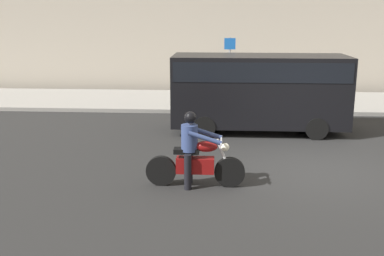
# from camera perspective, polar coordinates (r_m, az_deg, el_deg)

# --- Properties ---
(ground_plane) EXTENTS (80.00, 80.00, 0.00)m
(ground_plane) POSITION_cam_1_polar(r_m,az_deg,el_deg) (11.12, 14.59, -4.78)
(ground_plane) COLOR black
(sidewalk_slab) EXTENTS (40.00, 4.40, 0.14)m
(sidewalk_slab) POSITION_cam_1_polar(r_m,az_deg,el_deg) (18.78, 10.21, 3.23)
(sidewalk_slab) COLOR gray
(sidewalk_slab) RESTS_ON ground_plane
(motorcycle_with_rider_denim_blue) EXTENTS (2.05, 0.70, 1.58)m
(motorcycle_with_rider_denim_blue) POSITION_cam_1_polar(r_m,az_deg,el_deg) (9.44, 0.32, -3.50)
(motorcycle_with_rider_denim_blue) COLOR black
(motorcycle_with_rider_denim_blue) RESTS_ON ground_plane
(parked_van_black) EXTENTS (5.15, 1.96, 2.31)m
(parked_van_black) POSITION_cam_1_polar(r_m,az_deg,el_deg) (13.97, 8.32, 4.98)
(parked_van_black) COLOR black
(parked_van_black) RESTS_ON ground_plane
(street_sign_post) EXTENTS (0.44, 0.08, 2.47)m
(street_sign_post) POSITION_cam_1_polar(r_m,az_deg,el_deg) (18.47, 4.68, 8.15)
(street_sign_post) COLOR gray
(street_sign_post) RESTS_ON sidewalk_slab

